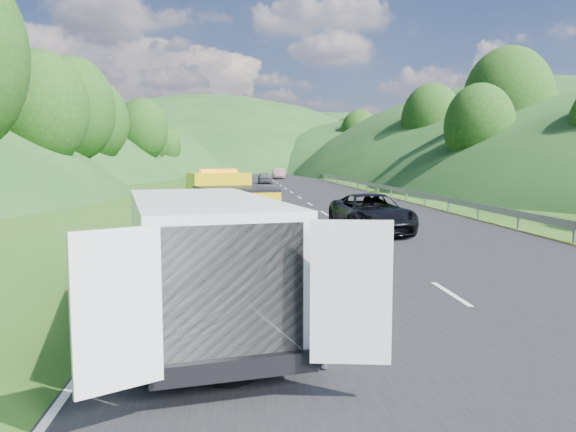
{
  "coord_description": "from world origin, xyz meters",
  "views": [
    {
      "loc": [
        -1.7,
        -13.79,
        3.03
      ],
      "look_at": [
        -0.2,
        2.61,
        1.3
      ],
      "focal_mm": 35.0,
      "sensor_mm": 36.0,
      "label": 1
    }
  ],
  "objects": [
    {
      "name": "passing_suv",
      "position": [
        3.68,
        8.3,
        0.0
      ],
      "size": [
        2.74,
        5.6,
        1.53
      ],
      "primitive_type": "imported",
      "rotation": [
        0.0,
        0.0,
        0.03
      ],
      "color": "black",
      "rests_on": "ground"
    },
    {
      "name": "worker",
      "position": [
        -0.56,
        -6.09,
        0.0
      ],
      "size": [
        1.11,
        0.79,
        1.56
      ],
      "primitive_type": "imported",
      "rotation": [
        0.0,
        0.0,
        -0.22
      ],
      "color": "black",
      "rests_on": "ground"
    },
    {
      "name": "guardrail",
      "position": [
        10.3,
        52.5,
        0.0
      ],
      "size": [
        0.06,
        140.0,
        1.52
      ],
      "primitive_type": "cube",
      "color": "gray",
      "rests_on": "ground"
    },
    {
      "name": "child",
      "position": [
        -1.48,
        -0.6,
        0.0
      ],
      "size": [
        0.67,
        0.63,
        1.11
      ],
      "primitive_type": "imported",
      "rotation": [
        0.0,
        0.0,
        -0.51
      ],
      "color": "tan",
      "rests_on": "ground"
    },
    {
      "name": "ground",
      "position": [
        0.0,
        0.0,
        0.0
      ],
      "size": [
        320.0,
        320.0,
        0.0
      ],
      "primitive_type": "plane",
      "color": "#38661E",
      "rests_on": "ground"
    },
    {
      "name": "hills_backdrop",
      "position": [
        6.5,
        134.7,
        0.0
      ],
      "size": [
        201.0,
        288.6,
        44.0
      ],
      "primitive_type": null,
      "color": "#2D5B23",
      "rests_on": "ground"
    },
    {
      "name": "spare_tire",
      "position": [
        -1.84,
        -6.34,
        0.0
      ],
      "size": [
        0.73,
        0.73,
        0.2
      ],
      "primitive_type": "cylinder",
      "color": "black",
      "rests_on": "ground"
    },
    {
      "name": "dist_car_a",
      "position": [
        1.54,
        50.49,
        0.0
      ],
      "size": [
        1.58,
        3.92,
        1.33
      ],
      "primitive_type": "imported",
      "color": "#4B4B50",
      "rests_on": "ground"
    },
    {
      "name": "tow_truck",
      "position": [
        -2.1,
        7.02,
        1.26
      ],
      "size": [
        3.7,
        6.35,
        2.57
      ],
      "rotation": [
        0.0,
        0.0,
        0.27
      ],
      "color": "black",
      "rests_on": "ground"
    },
    {
      "name": "tree_line_right",
      "position": [
        23.0,
        60.0,
        0.0
      ],
      "size": [
        14.0,
        140.0,
        14.0
      ],
      "primitive_type": null,
      "color": "#2D5A1A",
      "rests_on": "ground"
    },
    {
      "name": "white_van",
      "position": [
        -2.32,
        -4.3,
        1.34
      ],
      "size": [
        4.12,
        7.07,
        2.36
      ],
      "rotation": [
        0.0,
        0.0,
        0.2
      ],
      "color": "black",
      "rests_on": "ground"
    },
    {
      "name": "road_surface",
      "position": [
        3.0,
        40.0,
        0.01
      ],
      "size": [
        14.0,
        200.0,
        0.02
      ],
      "primitive_type": "cube",
      "color": "black",
      "rests_on": "ground"
    },
    {
      "name": "dist_car_b",
      "position": [
        4.1,
        64.08,
        0.0
      ],
      "size": [
        1.56,
        4.46,
        1.47
      ],
      "primitive_type": "imported",
      "color": "#774F59",
      "rests_on": "ground"
    },
    {
      "name": "tree_line_left",
      "position": [
        -19.0,
        60.0,
        0.0
      ],
      "size": [
        14.0,
        140.0,
        14.0
      ],
      "primitive_type": null,
      "color": "#2D5A1A",
      "rests_on": "ground"
    },
    {
      "name": "woman",
      "position": [
        -4.1,
        1.72,
        0.0
      ],
      "size": [
        0.54,
        0.7,
        1.81
      ],
      "primitive_type": "imported",
      "rotation": [
        0.0,
        0.0,
        1.48
      ],
      "color": "white",
      "rests_on": "ground"
    },
    {
      "name": "suitcase",
      "position": [
        -4.42,
        0.21,
        0.28
      ],
      "size": [
        0.39,
        0.29,
        0.57
      ],
      "primitive_type": "cube",
      "rotation": [
        0.0,
        0.0,
        -0.29
      ],
      "color": "#665F4C",
      "rests_on": "ground"
    }
  ]
}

